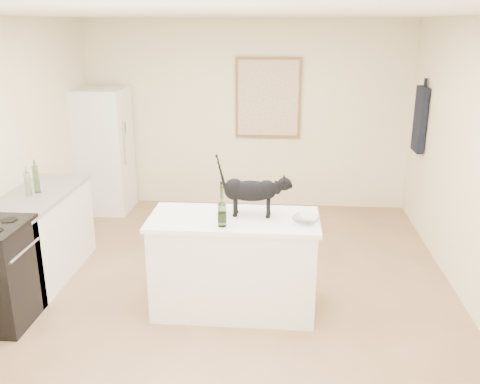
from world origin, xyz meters
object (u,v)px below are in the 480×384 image
(black_cat, at_px, (251,194))
(glass_bowl, at_px, (306,220))
(fridge, at_px, (103,151))
(wine_bottle, at_px, (222,207))

(black_cat, relative_size, glass_bowl, 2.49)
(fridge, bearing_deg, wine_bottle, -54.51)
(fridge, xyz_separation_m, wine_bottle, (1.97, -2.77, 0.22))
(fridge, relative_size, wine_bottle, 4.97)
(glass_bowl, bearing_deg, fridge, 135.47)
(fridge, distance_m, glass_bowl, 3.76)
(black_cat, distance_m, glass_bowl, 0.54)
(black_cat, bearing_deg, fridge, 132.96)
(wine_bottle, xyz_separation_m, glass_bowl, (0.71, 0.13, -0.14))
(fridge, bearing_deg, glass_bowl, -44.53)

